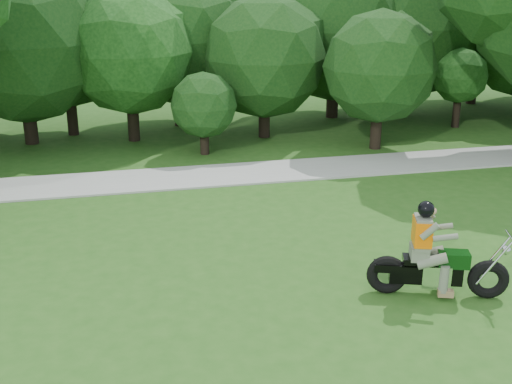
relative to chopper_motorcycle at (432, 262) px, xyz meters
name	(u,v)px	position (x,y,z in m)	size (l,w,h in m)	color
ground	(337,291)	(-1.71, 0.57, -0.72)	(100.00, 100.00, 0.00)	#255418
walkway	(251,173)	(-1.71, 8.57, -0.69)	(60.00, 2.20, 0.06)	#9C9C97
tree_line	(230,36)	(-1.05, 15.35, 2.89)	(40.00, 12.01, 7.72)	black
chopper_motorcycle	(432,262)	(0.00, 0.00, 0.00)	(2.69, 1.32, 1.96)	black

